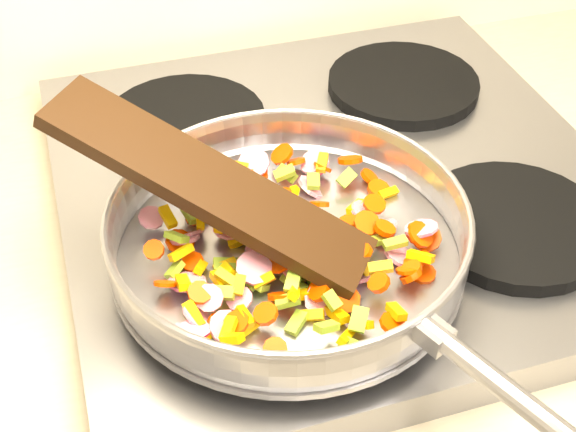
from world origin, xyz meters
name	(u,v)px	position (x,y,z in m)	size (l,w,h in m)	color
cooktop	(336,189)	(-0.70, 1.67, 0.92)	(0.60, 0.60, 0.04)	#939399
grate_fl	(248,284)	(-0.84, 1.52, 0.95)	(0.19, 0.19, 0.02)	black
grate_fr	(515,224)	(-0.56, 1.52, 0.95)	(0.19, 0.19, 0.02)	black
grate_bl	(185,122)	(-0.84, 1.81, 0.95)	(0.19, 0.19, 0.02)	black
grate_br	(403,84)	(-0.56, 1.81, 0.95)	(0.19, 0.19, 0.02)	black
saute_pan	(289,233)	(-0.79, 1.54, 0.99)	(0.38, 0.52, 0.06)	#9E9EA5
vegetable_heap	(285,239)	(-0.80, 1.55, 0.97)	(0.28, 0.29, 0.05)	#E1A102
wooden_spatula	(209,185)	(-0.86, 1.57, 1.03)	(0.32, 0.07, 0.01)	black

